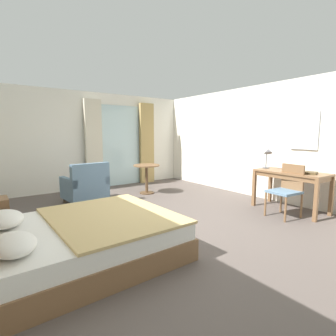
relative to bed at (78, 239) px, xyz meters
name	(u,v)px	position (x,y,z in m)	size (l,w,h in m)	color
ground	(170,225)	(1.60, 0.40, -0.30)	(5.91, 7.41, 0.10)	#564C47
wall_back	(93,141)	(1.60, 3.85, 1.00)	(5.51, 0.12, 2.50)	white
wall_right	(270,142)	(4.29, 0.40, 1.00)	(0.12, 7.01, 2.50)	white
balcony_glass_door	(120,146)	(2.35, 3.77, 0.85)	(1.15, 0.02, 2.20)	silver
curtain_panel_left	(94,145)	(1.56, 3.67, 0.90)	(0.43, 0.10, 2.31)	beige
curtain_panel_right	(147,143)	(3.15, 3.67, 0.90)	(0.44, 0.10, 2.31)	tan
bed	(78,239)	(0.00, 0.00, 0.00)	(2.13, 1.72, 0.91)	brown
writing_desk	(291,176)	(3.82, -0.37, 0.40)	(0.62, 1.25, 0.74)	brown
desk_chair	(287,188)	(3.44, -0.51, 0.26)	(0.51, 0.48, 0.91)	slate
desk_lamp	(268,153)	(3.75, 0.10, 0.80)	(0.27, 0.26, 0.44)	#4C4C51
closed_book	(306,172)	(3.77, -0.66, 0.51)	(0.20, 0.33, 0.04)	brown
armchair_by_window	(86,187)	(0.90, 2.41, 0.09)	(0.86, 0.78, 0.85)	slate
round_cafe_table	(147,172)	(2.38, 2.42, 0.26)	(0.63, 0.63, 0.70)	brown
wall_mirror	(305,131)	(4.21, -0.37, 1.25)	(0.02, 0.51, 0.72)	silver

